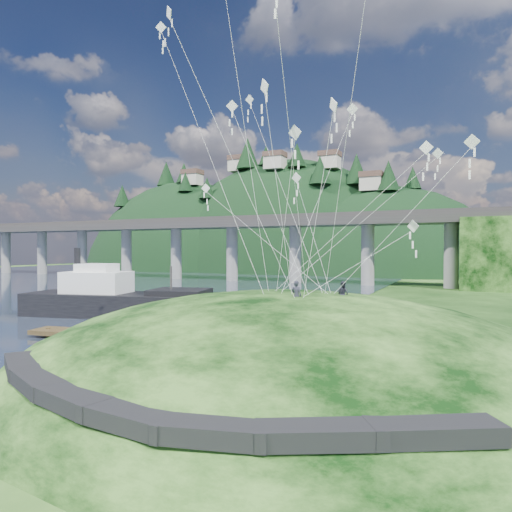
% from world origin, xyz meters
% --- Properties ---
extents(ground, '(320.00, 320.00, 0.00)m').
position_xyz_m(ground, '(0.00, 0.00, 0.00)').
color(ground, black).
rests_on(ground, ground).
extents(grass_hill, '(36.00, 32.00, 13.00)m').
position_xyz_m(grass_hill, '(8.00, 2.00, -1.50)').
color(grass_hill, black).
rests_on(grass_hill, ground).
extents(footpath, '(22.29, 5.84, 0.83)m').
position_xyz_m(footpath, '(7.46, -9.74, 2.08)').
color(footpath, black).
rests_on(footpath, ground).
extents(bridge, '(160.00, 11.00, 15.00)m').
position_xyz_m(bridge, '(-26.46, 70.07, 9.70)').
color(bridge, '#2D2B2B').
rests_on(bridge, ground).
extents(far_ridge, '(153.00, 70.00, 94.50)m').
position_xyz_m(far_ridge, '(-43.58, 122.17, -7.44)').
color(far_ridge, black).
rests_on(far_ridge, ground).
extents(work_barge, '(22.42, 10.35, 7.58)m').
position_xyz_m(work_barge, '(-17.63, 16.25, 1.90)').
color(work_barge, black).
rests_on(work_barge, ground).
extents(wooden_dock, '(15.11, 4.53, 1.07)m').
position_xyz_m(wooden_dock, '(-8.74, 5.75, 0.47)').
color(wooden_dock, '#362916').
rests_on(wooden_dock, ground).
extents(kite_flyers, '(2.73, 3.09, 1.72)m').
position_xyz_m(kite_flyers, '(10.21, 1.96, 5.71)').
color(kite_flyers, '#242430').
rests_on(kite_flyers, ground).
extents(kite_swarm, '(19.79, 17.55, 19.59)m').
position_xyz_m(kite_swarm, '(8.26, 3.20, 16.34)').
color(kite_swarm, white).
rests_on(kite_swarm, ground).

